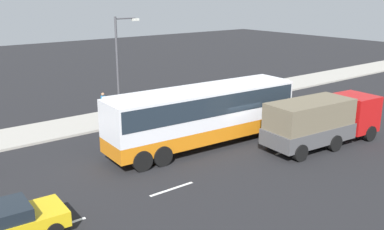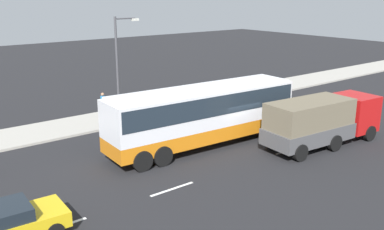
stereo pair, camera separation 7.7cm
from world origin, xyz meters
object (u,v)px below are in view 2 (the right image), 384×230
Objects in this scene: street_lamp at (119,63)px; cargo_truck at (322,119)px; pedestrian_near_curb at (103,103)px; coach_bus at (204,110)px.

cargo_truck is at bearing -57.29° from street_lamp.
street_lamp reaches higher than pedestrian_near_curb.
coach_bus is 7.46m from street_lamp.
street_lamp is (0.48, -1.83, 3.06)m from pedestrian_near_curb.
coach_bus is at bearing -77.59° from street_lamp.
cargo_truck is 4.48× the size of pedestrian_near_curb.
cargo_truck is 15.10m from pedestrian_near_curb.
cargo_truck is at bearing 99.10° from pedestrian_near_curb.
pedestrian_near_curb is at bearing 104.57° from street_lamp.
coach_bus is 9.12m from pedestrian_near_curb.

